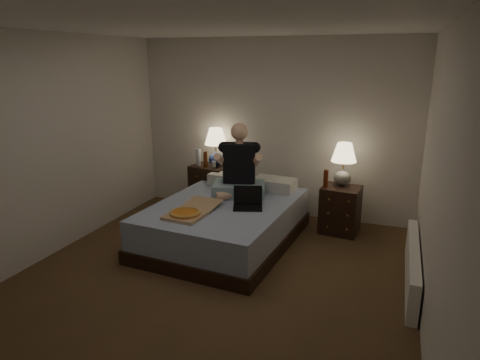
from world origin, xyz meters
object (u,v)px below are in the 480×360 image
at_px(nightstand_left, 211,187).
at_px(laptop, 248,199).
at_px(bed, 224,223).
at_px(lamp_right, 343,164).
at_px(beer_bottle_left, 205,159).
at_px(person, 239,160).
at_px(nightstand_right, 340,210).
at_px(pizza_box, 185,214).
at_px(water_bottle, 198,157).
at_px(soda_can, 214,165).
at_px(lamp_left, 216,147).
at_px(radiator, 412,265).
at_px(beer_bottle_right, 326,179).

height_order(nightstand_left, laptop, laptop).
relative_size(bed, lamp_right, 3.62).
relative_size(beer_bottle_left, person, 0.25).
distance_m(bed, lamp_right, 1.70).
bearing_deg(laptop, nightstand_left, 112.07).
height_order(nightstand_right, pizza_box, nightstand_right).
bearing_deg(water_bottle, soda_can, -11.96).
relative_size(nightstand_right, person, 0.66).
xyz_separation_m(bed, lamp_left, (-0.57, 1.07, 0.71)).
relative_size(soda_can, laptop, 0.29).
height_order(nightstand_left, lamp_left, lamp_left).
relative_size(lamp_left, radiator, 0.35).
height_order(beer_bottle_right, person, person).
distance_m(soda_can, pizza_box, 1.56).
bearing_deg(person, laptop, -73.73).
distance_m(nightstand_left, beer_bottle_left, 0.48).
xyz_separation_m(soda_can, radiator, (2.71, -1.22, -0.53)).
relative_size(beer_bottle_right, laptop, 0.68).
relative_size(nightstand_left, lamp_right, 1.22).
distance_m(nightstand_right, soda_can, 1.89).
distance_m(nightstand_left, soda_can, 0.43).
bearing_deg(nightstand_left, pizza_box, -67.78).
relative_size(nightstand_left, laptop, 2.01).
bearing_deg(pizza_box, lamp_right, 48.98).
distance_m(pizza_box, radiator, 2.44).
bearing_deg(bed, soda_can, 124.68).
bearing_deg(lamp_right, laptop, -134.16).
relative_size(water_bottle, laptop, 0.74).
bearing_deg(person, beer_bottle_left, 126.39).
height_order(beer_bottle_left, pizza_box, beer_bottle_left).
distance_m(beer_bottle_left, radiator, 3.15).
relative_size(bed, beer_bottle_right, 8.81).
xyz_separation_m(bed, nightstand_right, (1.29, 0.83, 0.05)).
height_order(lamp_left, person, person).
xyz_separation_m(nightstand_right, pizza_box, (-1.52, -1.41, 0.24)).
relative_size(beer_bottle_right, person, 0.25).
height_order(lamp_left, pizza_box, lamp_left).
height_order(beer_bottle_right, radiator, beer_bottle_right).
relative_size(beer_bottle_left, laptop, 0.68).
bearing_deg(bed, nightstand_right, 36.84).
bearing_deg(bed, water_bottle, 133.89).
relative_size(beer_bottle_right, pizza_box, 0.30).
xyz_separation_m(lamp_right, pizza_box, (-1.51, -1.50, -0.35)).
xyz_separation_m(bed, water_bottle, (-0.82, 0.99, 0.55)).
bearing_deg(water_bottle, nightstand_left, 24.71).
height_order(lamp_left, lamp_right, lamp_left).
bearing_deg(lamp_right, bed, -144.45).
height_order(beer_bottle_right, laptop, beer_bottle_right).
bearing_deg(beer_bottle_right, laptop, -133.35).
xyz_separation_m(nightstand_left, person, (0.71, -0.70, 0.63)).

